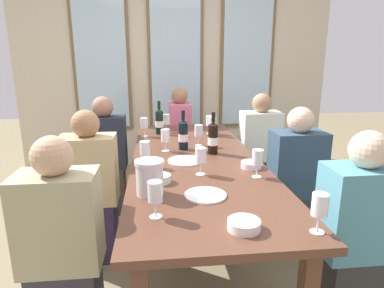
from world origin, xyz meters
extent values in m
plane|color=#7B6F4F|center=(0.00, 0.00, 0.00)|extent=(12.00, 12.00, 0.00)
cube|color=beige|center=(0.00, 2.23, 1.45)|extent=(4.10, 0.06, 2.90)
cube|color=brown|center=(-0.95, 2.19, 1.45)|extent=(0.72, 0.03, 1.88)
cube|color=silver|center=(-0.95, 2.17, 1.45)|extent=(0.64, 0.01, 1.80)
cube|color=brown|center=(0.00, 2.19, 1.45)|extent=(0.72, 0.03, 1.88)
cube|color=silver|center=(0.00, 2.17, 1.45)|extent=(0.64, 0.01, 1.80)
cube|color=brown|center=(0.95, 2.19, 1.45)|extent=(0.72, 0.03, 1.88)
cube|color=silver|center=(0.95, 2.17, 1.45)|extent=(0.64, 0.01, 1.80)
cube|color=brown|center=(0.00, 0.00, 0.72)|extent=(0.90, 2.40, 0.04)
cube|color=brown|center=(-0.36, 1.11, 0.35)|extent=(0.07, 0.07, 0.70)
cube|color=brown|center=(0.36, 1.11, 0.35)|extent=(0.07, 0.07, 0.70)
cylinder|color=white|center=(-0.03, -0.66, 0.74)|extent=(0.22, 0.22, 0.01)
cylinder|color=white|center=(-0.08, -0.05, 0.74)|extent=(0.25, 0.25, 0.01)
cylinder|color=silver|center=(-0.32, -0.61, 0.82)|extent=(0.14, 0.14, 0.17)
cylinder|color=silver|center=(-0.32, -0.61, 0.92)|extent=(0.16, 0.16, 0.02)
cylinder|color=black|center=(0.15, 0.12, 0.85)|extent=(0.08, 0.08, 0.22)
cone|color=black|center=(0.15, 0.12, 0.97)|extent=(0.08, 0.08, 0.02)
cylinder|color=black|center=(0.15, 0.12, 1.02)|extent=(0.03, 0.03, 0.08)
cylinder|color=white|center=(0.15, 0.12, 0.84)|extent=(0.08, 0.08, 0.06)
cylinder|color=black|center=(-0.24, 0.83, 0.85)|extent=(0.07, 0.07, 0.21)
cone|color=black|center=(-0.24, 0.83, 0.97)|extent=(0.07, 0.07, 0.02)
cylinder|color=black|center=(-0.24, 0.83, 1.01)|extent=(0.03, 0.03, 0.08)
cylinder|color=white|center=(-0.24, 0.83, 0.84)|extent=(0.08, 0.08, 0.06)
cylinder|color=black|center=(-0.07, 0.26, 0.85)|extent=(0.08, 0.07, 0.21)
cone|color=black|center=(-0.07, 0.26, 0.96)|extent=(0.08, 0.07, 0.02)
cylinder|color=black|center=(-0.07, 0.26, 1.01)|extent=(0.03, 0.03, 0.08)
cylinder|color=white|center=(-0.07, 0.26, 0.84)|extent=(0.08, 0.08, 0.06)
cylinder|color=white|center=(-0.26, -0.44, 0.76)|extent=(0.12, 0.12, 0.05)
cylinder|color=white|center=(0.34, -0.23, 0.76)|extent=(0.14, 0.14, 0.04)
cylinder|color=white|center=(0.09, -1.02, 0.76)|extent=(0.14, 0.14, 0.04)
cylinder|color=white|center=(0.39, -1.08, 0.74)|extent=(0.06, 0.06, 0.00)
cylinder|color=white|center=(0.39, -1.08, 0.78)|extent=(0.01, 0.01, 0.07)
cylinder|color=white|center=(0.39, -1.08, 0.87)|extent=(0.07, 0.07, 0.09)
cylinder|color=beige|center=(0.39, -1.08, 0.83)|extent=(0.06, 0.06, 0.02)
cylinder|color=white|center=(-0.29, -0.87, 0.74)|extent=(0.06, 0.06, 0.00)
cylinder|color=white|center=(-0.29, -0.87, 0.78)|extent=(0.01, 0.01, 0.07)
cylinder|color=white|center=(-0.29, -0.87, 0.87)|extent=(0.07, 0.07, 0.09)
cylinder|color=maroon|center=(-0.29, -0.87, 0.83)|extent=(0.06, 0.06, 0.03)
cylinder|color=white|center=(0.23, 0.78, 0.74)|extent=(0.06, 0.06, 0.00)
cylinder|color=white|center=(0.23, 0.78, 0.78)|extent=(0.01, 0.01, 0.07)
cylinder|color=white|center=(0.23, 0.78, 0.87)|extent=(0.07, 0.07, 0.09)
cylinder|color=beige|center=(0.23, 0.78, 0.83)|extent=(0.06, 0.06, 0.03)
cylinder|color=white|center=(0.07, 0.36, 0.74)|extent=(0.06, 0.06, 0.00)
cylinder|color=white|center=(0.07, 0.36, 0.78)|extent=(0.01, 0.01, 0.07)
cylinder|color=white|center=(0.07, 0.36, 0.87)|extent=(0.07, 0.07, 0.09)
cylinder|color=beige|center=(0.07, 0.36, 0.83)|extent=(0.06, 0.06, 0.02)
cylinder|color=white|center=(-0.18, 0.90, 0.74)|extent=(0.06, 0.06, 0.00)
cylinder|color=white|center=(-0.18, 0.90, 0.78)|extent=(0.01, 0.01, 0.07)
cylinder|color=white|center=(-0.18, 0.90, 0.87)|extent=(0.07, 0.07, 0.09)
cylinder|color=white|center=(-0.21, 0.22, 0.74)|extent=(0.06, 0.06, 0.00)
cylinder|color=white|center=(-0.21, 0.22, 0.78)|extent=(0.01, 0.01, 0.07)
cylinder|color=white|center=(-0.21, 0.22, 0.87)|extent=(0.07, 0.07, 0.09)
cylinder|color=#590C19|center=(-0.21, 0.22, 0.84)|extent=(0.06, 0.06, 0.04)
cylinder|color=white|center=(-0.35, -0.13, 0.74)|extent=(0.06, 0.06, 0.00)
cylinder|color=white|center=(-0.35, -0.13, 0.78)|extent=(0.01, 0.01, 0.07)
cylinder|color=white|center=(-0.35, -0.13, 0.87)|extent=(0.07, 0.07, 0.09)
cylinder|color=white|center=(-0.01, -0.33, 0.74)|extent=(0.06, 0.06, 0.00)
cylinder|color=white|center=(-0.01, -0.33, 0.78)|extent=(0.01, 0.01, 0.07)
cylinder|color=white|center=(-0.01, -0.33, 0.87)|extent=(0.07, 0.07, 0.09)
cylinder|color=white|center=(0.24, 0.70, 0.74)|extent=(0.06, 0.06, 0.00)
cylinder|color=white|center=(0.24, 0.70, 0.78)|extent=(0.01, 0.01, 0.07)
cylinder|color=white|center=(0.24, 0.70, 0.87)|extent=(0.07, 0.07, 0.09)
cylinder|color=white|center=(-0.38, 0.74, 0.74)|extent=(0.06, 0.06, 0.00)
cylinder|color=white|center=(-0.38, 0.74, 0.78)|extent=(0.01, 0.01, 0.07)
cylinder|color=white|center=(-0.38, 0.74, 0.87)|extent=(0.07, 0.07, 0.09)
cylinder|color=#590C19|center=(-0.38, 0.74, 0.83)|extent=(0.06, 0.06, 0.02)
cylinder|color=white|center=(0.33, -0.41, 0.74)|extent=(0.06, 0.06, 0.00)
cylinder|color=white|center=(0.33, -0.41, 0.78)|extent=(0.01, 0.01, 0.07)
cylinder|color=white|center=(0.33, -0.41, 0.87)|extent=(0.07, 0.07, 0.09)
cube|color=tan|center=(-0.75, -0.76, 0.69)|extent=(0.38, 0.24, 0.48)
sphere|color=tan|center=(-0.75, -0.76, 1.02)|extent=(0.19, 0.19, 0.19)
cube|color=teal|center=(0.75, -0.82, 0.69)|extent=(0.38, 0.24, 0.48)
sphere|color=beige|center=(0.75, -0.82, 1.02)|extent=(0.19, 0.19, 0.19)
cube|color=#3A332E|center=(-0.75, 0.76, 0.23)|extent=(0.32, 0.24, 0.45)
cube|color=#1E2531|center=(-0.75, 0.76, 0.69)|extent=(0.38, 0.24, 0.48)
sphere|color=#986B53|center=(-0.75, 0.76, 1.02)|extent=(0.19, 0.19, 0.19)
cube|color=#2A2F3C|center=(0.75, 0.85, 0.23)|extent=(0.32, 0.24, 0.45)
cube|color=silver|center=(0.75, 0.85, 0.69)|extent=(0.38, 0.24, 0.48)
sphere|color=#9F7757|center=(0.75, 0.85, 1.02)|extent=(0.19, 0.19, 0.19)
cube|color=#2D223E|center=(-0.75, -0.01, 0.23)|extent=(0.32, 0.24, 0.45)
cube|color=tan|center=(-0.75, -0.01, 0.69)|extent=(0.38, 0.24, 0.48)
sphere|color=#A06F4C|center=(-0.75, -0.01, 1.02)|extent=(0.19, 0.19, 0.19)
cube|color=#2E373C|center=(0.75, -0.04, 0.23)|extent=(0.32, 0.24, 0.45)
cube|color=#2C4458|center=(0.75, -0.04, 0.69)|extent=(0.38, 0.24, 0.48)
sphere|color=beige|center=(0.75, -0.04, 1.02)|extent=(0.19, 0.19, 0.19)
cube|color=#2D2F37|center=(0.00, 1.55, 0.23)|extent=(0.24, 0.32, 0.45)
cube|color=pink|center=(0.00, 1.55, 0.69)|extent=(0.24, 0.38, 0.48)
sphere|color=#9C7350|center=(0.00, 1.55, 1.02)|extent=(0.19, 0.19, 0.19)
camera|label=1|loc=(-0.27, -2.26, 1.45)|focal=30.99mm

